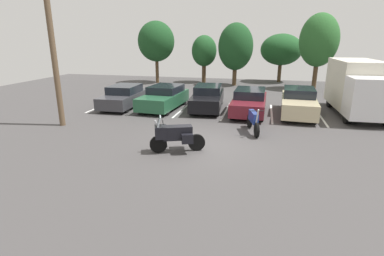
# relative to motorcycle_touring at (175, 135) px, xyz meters

# --- Properties ---
(ground) EXTENTS (44.00, 44.00, 0.10)m
(ground) POSITION_rel_motorcycle_touring_xyz_m (1.12, 0.99, -0.75)
(ground) COLOR #423F3F
(motorcycle_touring) EXTENTS (2.08, 1.23, 1.47)m
(motorcycle_touring) POSITION_rel_motorcycle_touring_xyz_m (0.00, 0.00, 0.00)
(motorcycle_touring) COLOR black
(motorcycle_touring) RESTS_ON ground
(motorcycle_second) EXTENTS (0.79, 2.19, 1.33)m
(motorcycle_second) POSITION_rel_motorcycle_touring_xyz_m (2.88, 3.29, -0.12)
(motorcycle_second) COLOR black
(motorcycle_second) RESTS_ON ground
(parking_stripes) EXTENTS (13.83, 4.90, 0.01)m
(parking_stripes) POSITION_rel_motorcycle_touring_xyz_m (-0.28, 7.39, -0.70)
(parking_stripes) COLOR silver
(parking_stripes) RESTS_ON ground
(car_charcoal) EXTENTS (1.94, 4.63, 1.40)m
(car_charcoal) POSITION_rel_motorcycle_touring_xyz_m (-5.55, 7.12, -0.03)
(car_charcoal) COLOR #38383D
(car_charcoal) RESTS_ON ground
(car_green) EXTENTS (2.24, 4.64, 1.42)m
(car_green) POSITION_rel_motorcycle_touring_xyz_m (-2.87, 7.22, 0.00)
(car_green) COLOR #235638
(car_green) RESTS_ON ground
(car_black) EXTENTS (2.14, 4.98, 1.45)m
(car_black) POSITION_rel_motorcycle_touring_xyz_m (-0.14, 7.74, 0.02)
(car_black) COLOR black
(car_black) RESTS_ON ground
(car_maroon) EXTENTS (1.97, 4.84, 1.42)m
(car_maroon) POSITION_rel_motorcycle_touring_xyz_m (2.50, 7.16, 0.01)
(car_maroon) COLOR maroon
(car_maroon) RESTS_ON ground
(car_champagne) EXTENTS (2.12, 4.94, 1.54)m
(car_champagne) POSITION_rel_motorcycle_touring_xyz_m (5.30, 7.39, 0.05)
(car_champagne) COLOR #C1B289
(car_champagne) RESTS_ON ground
(box_truck) EXTENTS (2.39, 6.29, 3.10)m
(box_truck) POSITION_rel_motorcycle_touring_xyz_m (8.54, 8.37, 0.92)
(box_truck) COLOR silver
(box_truck) RESTS_ON ground
(utility_pole) EXTENTS (1.60, 1.04, 9.37)m
(utility_pole) POSITION_rel_motorcycle_touring_xyz_m (-6.75, 2.27, 4.13)
(utility_pole) COLOR brown
(utility_pole) RESTS_ON ground
(tree_far_right) EXTENTS (4.10, 4.10, 4.79)m
(tree_far_right) POSITION_rel_motorcycle_touring_xyz_m (4.78, 21.64, 2.53)
(tree_far_right) COLOR #4C3823
(tree_far_right) RESTS_ON ground
(tree_center_left) EXTENTS (3.22, 3.22, 5.72)m
(tree_center_left) POSITION_rel_motorcycle_touring_xyz_m (0.52, 18.14, 2.87)
(tree_center_left) COLOR #4C3823
(tree_center_left) RESTS_ON ground
(tree_left) EXTENTS (3.56, 3.56, 5.97)m
(tree_left) POSITION_rel_motorcycle_touring_xyz_m (-7.24, 18.15, 3.32)
(tree_left) COLOR #4C3823
(tree_left) RESTS_ON ground
(tree_center_right) EXTENTS (3.21, 3.21, 6.38)m
(tree_center_right) POSITION_rel_motorcycle_touring_xyz_m (7.56, 17.29, 3.45)
(tree_center_right) COLOR #4C3823
(tree_center_right) RESTS_ON ground
(tree_right) EXTENTS (2.47, 2.47, 4.64)m
(tree_right) POSITION_rel_motorcycle_touring_xyz_m (-2.71, 19.46, 2.40)
(tree_right) COLOR #4C3823
(tree_right) RESTS_ON ground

